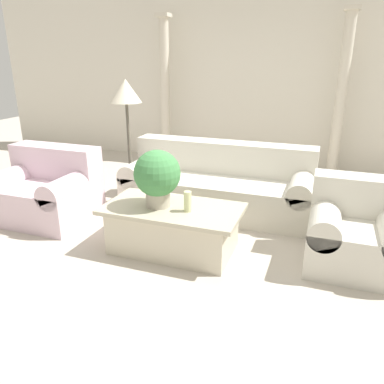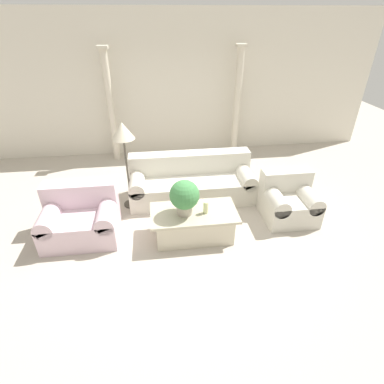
% 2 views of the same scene
% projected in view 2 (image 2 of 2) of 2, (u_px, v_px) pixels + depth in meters
% --- Properties ---
extents(ground_plane, '(16.00, 16.00, 0.00)m').
position_uv_depth(ground_plane, '(182.00, 221.00, 5.14)').
color(ground_plane, '#BCB2A3').
extents(wall_back, '(10.00, 0.06, 3.20)m').
position_uv_depth(wall_back, '(168.00, 86.00, 6.95)').
color(wall_back, silver).
rests_on(wall_back, ground_plane).
extents(sofa_long, '(2.29, 0.88, 0.82)m').
position_uv_depth(sofa_long, '(191.00, 181.00, 5.66)').
color(sofa_long, beige).
rests_on(sofa_long, ground_plane).
extents(loveseat, '(1.12, 0.88, 0.82)m').
position_uv_depth(loveseat, '(81.00, 217.00, 4.67)').
color(loveseat, silver).
rests_on(loveseat, ground_plane).
extents(coffee_table, '(1.33, 0.71, 0.46)m').
position_uv_depth(coffee_table, '(194.00, 224.00, 4.68)').
color(coffee_table, beige).
rests_on(coffee_table, ground_plane).
extents(potted_plant, '(0.44, 0.44, 0.55)m').
position_uv_depth(potted_plant, '(184.00, 196.00, 4.37)').
color(potted_plant, '#B2A893').
rests_on(potted_plant, coffee_table).
extents(pillar_candle, '(0.07, 0.07, 0.19)m').
position_uv_depth(pillar_candle, '(206.00, 207.00, 4.49)').
color(pillar_candle, beige).
rests_on(pillar_candle, coffee_table).
extents(floor_lamp, '(0.38, 0.38, 1.57)m').
position_uv_depth(floor_lamp, '(123.00, 137.00, 4.88)').
color(floor_lamp, '#4C473D').
rests_on(floor_lamp, ground_plane).
extents(column_left, '(0.23, 0.23, 2.50)m').
position_uv_depth(column_left, '(111.00, 106.00, 6.66)').
color(column_left, beige).
rests_on(column_left, ground_plane).
extents(column_right, '(0.23, 0.23, 2.50)m').
position_uv_depth(column_right, '(237.00, 102.00, 6.99)').
color(column_right, beige).
rests_on(column_right, ground_plane).
extents(armchair, '(0.85, 0.81, 0.79)m').
position_uv_depth(armchair, '(288.00, 200.00, 5.10)').
color(armchair, beige).
rests_on(armchair, ground_plane).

